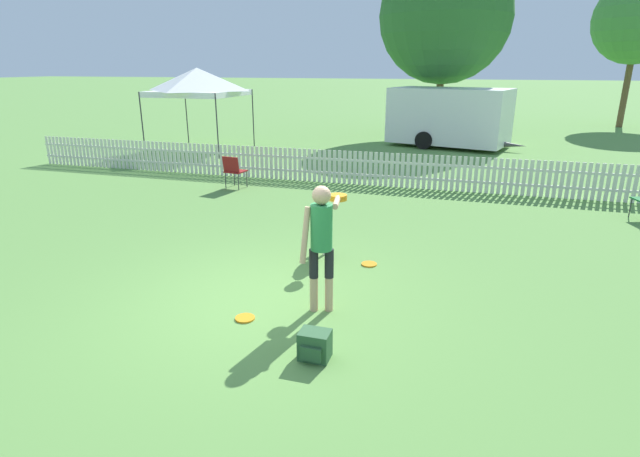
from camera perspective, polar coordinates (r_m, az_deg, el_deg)
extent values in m
plane|color=#5B8C42|center=(7.03, -6.37, -8.30)|extent=(240.00, 240.00, 0.00)
cylinder|color=tan|center=(6.65, -0.71, -7.49)|extent=(0.11, 0.11, 0.48)
cylinder|color=black|center=(6.47, -0.72, -4.02)|extent=(0.12, 0.12, 0.39)
cylinder|color=tan|center=(6.65, 1.03, -7.47)|extent=(0.11, 0.11, 0.48)
cylinder|color=black|center=(6.48, 1.05, -4.01)|extent=(0.12, 0.12, 0.39)
cylinder|color=#2D8447|center=(6.31, 0.17, 0.14)|extent=(0.35, 0.35, 0.60)
sphere|color=tan|center=(6.19, 0.17, 3.82)|extent=(0.24, 0.24, 0.24)
cylinder|color=tan|center=(6.28, -1.71, -0.78)|extent=(0.13, 0.22, 0.73)
cylinder|color=tan|center=(6.59, 1.91, 3.06)|extent=(0.22, 0.73, 0.14)
cylinder|color=orange|center=(6.95, 2.07, 3.36)|extent=(0.25, 0.25, 0.02)
cylinder|color=orange|center=(6.95, 2.08, 3.57)|extent=(0.25, 0.25, 0.02)
cylinder|color=orange|center=(6.94, 2.08, 3.78)|extent=(0.25, 0.25, 0.02)
ellipsoid|color=brown|center=(8.24, -0.10, -0.71)|extent=(0.44, 0.67, 0.50)
ellipsoid|color=silver|center=(8.25, -0.10, -1.01)|extent=(0.24, 0.35, 0.24)
sphere|color=brown|center=(7.85, -0.06, -0.14)|extent=(0.16, 0.16, 0.16)
cone|color=brown|center=(7.78, -0.05, -0.01)|extent=(0.13, 0.16, 0.14)
cylinder|color=orange|center=(7.78, -0.05, -0.01)|extent=(0.29, 0.22, 0.23)
cone|color=brown|center=(7.86, 0.30, 0.37)|extent=(0.05, 0.05, 0.07)
cone|color=brown|center=(7.86, -0.42, 0.37)|extent=(0.05, 0.05, 0.07)
cylinder|color=silver|center=(8.58, 0.48, -2.06)|extent=(0.06, 0.06, 0.31)
cylinder|color=silver|center=(8.57, -0.73, -2.07)|extent=(0.06, 0.06, 0.31)
cylinder|color=silver|center=(8.07, 0.50, -0.99)|extent=(0.10, 0.16, 0.24)
cylinder|color=silver|center=(8.06, -0.66, -0.99)|extent=(0.10, 0.16, 0.24)
cone|color=brown|center=(8.64, -0.14, -0.57)|extent=(0.14, 0.29, 0.20)
cylinder|color=orange|center=(8.24, 5.64, -4.07)|extent=(0.25, 0.25, 0.02)
cylinder|color=orange|center=(6.61, -8.57, -10.10)|extent=(0.25, 0.25, 0.02)
cube|color=#2D5633|center=(5.68, -0.59, -13.15)|extent=(0.34, 0.25, 0.33)
cube|color=#2D5633|center=(5.58, -1.05, -14.19)|extent=(0.24, 0.04, 0.16)
cube|color=silver|center=(13.67, 5.76, 6.05)|extent=(21.75, 0.04, 0.06)
cube|color=silver|center=(13.59, 5.81, 7.63)|extent=(21.75, 0.04, 0.06)
cube|color=silver|center=(18.91, -28.63, 7.87)|extent=(0.09, 0.02, 0.91)
cube|color=silver|center=(18.81, -28.32, 7.87)|extent=(0.09, 0.02, 0.91)
cube|color=silver|center=(18.71, -28.00, 7.88)|extent=(0.09, 0.02, 0.91)
cube|color=silver|center=(18.61, -27.68, 7.88)|extent=(0.09, 0.02, 0.91)
cube|color=silver|center=(18.51, -27.36, 7.88)|extent=(0.09, 0.02, 0.91)
cube|color=silver|center=(18.41, -27.03, 7.88)|extent=(0.09, 0.02, 0.91)
cube|color=silver|center=(18.31, -26.70, 7.88)|extent=(0.09, 0.02, 0.91)
cube|color=silver|center=(18.21, -26.36, 7.89)|extent=(0.09, 0.02, 0.91)
cube|color=silver|center=(18.11, -26.02, 7.89)|extent=(0.09, 0.02, 0.91)
cube|color=silver|center=(18.02, -25.68, 7.89)|extent=(0.09, 0.02, 0.91)
cube|color=silver|center=(17.92, -25.34, 7.89)|extent=(0.09, 0.02, 0.91)
cube|color=silver|center=(17.83, -24.99, 7.89)|extent=(0.09, 0.02, 0.91)
cube|color=silver|center=(17.73, -24.64, 7.89)|extent=(0.09, 0.02, 0.91)
cube|color=silver|center=(17.64, -24.28, 7.89)|extent=(0.09, 0.02, 0.91)
cube|color=silver|center=(17.54, -23.92, 7.89)|extent=(0.09, 0.02, 0.91)
cube|color=silver|center=(17.45, -23.55, 7.89)|extent=(0.09, 0.02, 0.91)
cube|color=silver|center=(17.36, -23.19, 7.89)|extent=(0.09, 0.02, 0.91)
cube|color=silver|center=(17.27, -22.81, 7.88)|extent=(0.09, 0.02, 0.91)
cube|color=silver|center=(17.18, -22.44, 7.88)|extent=(0.09, 0.02, 0.91)
cube|color=silver|center=(17.09, -22.06, 7.88)|extent=(0.09, 0.02, 0.91)
cube|color=silver|center=(17.00, -21.67, 7.88)|extent=(0.09, 0.02, 0.91)
cube|color=silver|center=(16.91, -21.29, 7.87)|extent=(0.09, 0.02, 0.91)
cube|color=silver|center=(16.82, -20.89, 7.87)|extent=(0.09, 0.02, 0.91)
cube|color=silver|center=(16.73, -20.50, 7.87)|extent=(0.09, 0.02, 0.91)
cube|color=silver|center=(16.65, -20.10, 7.86)|extent=(0.09, 0.02, 0.91)
cube|color=silver|center=(16.56, -19.69, 7.86)|extent=(0.09, 0.02, 0.91)
cube|color=silver|center=(16.48, -19.28, 7.85)|extent=(0.09, 0.02, 0.91)
cube|color=silver|center=(16.40, -18.87, 7.85)|extent=(0.09, 0.02, 0.91)
cube|color=silver|center=(16.31, -18.45, 7.84)|extent=(0.09, 0.02, 0.91)
cube|color=silver|center=(16.23, -18.03, 7.83)|extent=(0.09, 0.02, 0.91)
cube|color=silver|center=(16.15, -17.61, 7.83)|extent=(0.09, 0.02, 0.91)
cube|color=silver|center=(16.07, -17.18, 7.82)|extent=(0.09, 0.02, 0.91)
cube|color=silver|center=(15.99, -16.74, 7.81)|extent=(0.09, 0.02, 0.91)
cube|color=silver|center=(15.91, -16.31, 7.80)|extent=(0.09, 0.02, 0.91)
cube|color=silver|center=(15.83, -15.86, 7.79)|extent=(0.09, 0.02, 0.91)
cube|color=silver|center=(15.76, -15.42, 7.78)|extent=(0.09, 0.02, 0.91)
cube|color=silver|center=(15.68, -14.97, 7.77)|extent=(0.09, 0.02, 0.91)
cube|color=silver|center=(15.61, -14.51, 7.76)|extent=(0.09, 0.02, 0.91)
cube|color=silver|center=(15.53, -14.05, 7.75)|extent=(0.09, 0.02, 0.91)
cube|color=silver|center=(15.46, -13.59, 7.74)|extent=(0.09, 0.02, 0.91)
cube|color=silver|center=(15.39, -13.12, 7.73)|extent=(0.09, 0.02, 0.91)
cube|color=silver|center=(15.32, -12.65, 7.71)|extent=(0.09, 0.02, 0.91)
cube|color=silver|center=(15.25, -12.17, 7.70)|extent=(0.09, 0.02, 0.91)
cube|color=silver|center=(15.18, -11.69, 7.68)|extent=(0.09, 0.02, 0.91)
cube|color=silver|center=(15.11, -11.20, 7.67)|extent=(0.09, 0.02, 0.91)
cube|color=silver|center=(15.05, -10.71, 7.65)|extent=(0.09, 0.02, 0.91)
cube|color=silver|center=(14.98, -10.22, 7.64)|extent=(0.09, 0.02, 0.91)
cube|color=silver|center=(14.92, -9.72, 7.62)|extent=(0.09, 0.02, 0.91)
cube|color=silver|center=(14.86, -9.22, 7.60)|extent=(0.09, 0.02, 0.91)
cube|color=silver|center=(14.79, -8.71, 7.58)|extent=(0.09, 0.02, 0.91)
cube|color=silver|center=(14.73, -8.20, 7.56)|extent=(0.09, 0.02, 0.91)
cube|color=silver|center=(14.67, -7.68, 7.54)|extent=(0.09, 0.02, 0.91)
cube|color=silver|center=(14.62, -7.16, 7.52)|extent=(0.09, 0.02, 0.91)
cube|color=silver|center=(14.56, -6.64, 7.50)|extent=(0.09, 0.02, 0.91)
cube|color=silver|center=(14.50, -6.11, 7.48)|extent=(0.09, 0.02, 0.91)
cube|color=silver|center=(14.45, -5.58, 7.45)|extent=(0.09, 0.02, 0.91)
cube|color=silver|center=(14.39, -5.05, 7.43)|extent=(0.09, 0.02, 0.91)
cube|color=silver|center=(14.34, -4.51, 7.40)|extent=(0.09, 0.02, 0.91)
cube|color=silver|center=(14.29, -3.97, 7.38)|extent=(0.09, 0.02, 0.91)
cube|color=silver|center=(14.24, -3.42, 7.35)|extent=(0.09, 0.02, 0.91)
cube|color=silver|center=(14.19, -2.87, 7.32)|extent=(0.09, 0.02, 0.91)
cube|color=silver|center=(14.15, -2.31, 7.29)|extent=(0.09, 0.02, 0.91)
cube|color=silver|center=(14.10, -1.76, 7.26)|extent=(0.09, 0.02, 0.91)
cube|color=silver|center=(14.06, -1.20, 7.23)|extent=(0.09, 0.02, 0.91)
cube|color=silver|center=(14.01, -0.63, 7.20)|extent=(0.09, 0.02, 0.91)
cube|color=silver|center=(13.97, -0.06, 7.17)|extent=(0.09, 0.02, 0.91)
cube|color=silver|center=(13.93, 0.51, 7.14)|extent=(0.09, 0.02, 0.91)
cube|color=silver|center=(13.89, 1.08, 7.10)|extent=(0.09, 0.02, 0.91)
cube|color=silver|center=(13.85, 1.66, 7.07)|extent=(0.09, 0.02, 0.91)
cube|color=silver|center=(13.82, 2.24, 7.03)|extent=(0.09, 0.02, 0.91)
cube|color=silver|center=(13.78, 2.82, 7.00)|extent=(0.09, 0.02, 0.91)
cube|color=silver|center=(13.75, 3.41, 6.96)|extent=(0.09, 0.02, 0.91)
cube|color=silver|center=(13.72, 4.00, 6.92)|extent=(0.09, 0.02, 0.91)
cube|color=silver|center=(13.69, 4.59, 6.88)|extent=(0.09, 0.02, 0.91)
cube|color=silver|center=(13.66, 5.19, 6.84)|extent=(0.09, 0.02, 0.91)
cube|color=silver|center=(13.63, 5.78, 6.80)|extent=(0.09, 0.02, 0.91)
cube|color=silver|center=(13.60, 6.38, 6.76)|extent=(0.09, 0.02, 0.91)
cube|color=silver|center=(13.58, 6.98, 6.72)|extent=(0.09, 0.02, 0.91)
cube|color=silver|center=(13.55, 7.58, 6.67)|extent=(0.09, 0.02, 0.91)
cube|color=silver|center=(13.53, 8.19, 6.63)|extent=(0.09, 0.02, 0.91)
cube|color=silver|center=(13.51, 8.80, 6.58)|extent=(0.09, 0.02, 0.91)
cube|color=silver|center=(13.49, 9.40, 6.54)|extent=(0.09, 0.02, 0.91)
cube|color=silver|center=(13.48, 10.01, 6.49)|extent=(0.09, 0.02, 0.91)
cube|color=silver|center=(13.46, 10.62, 6.44)|extent=(0.09, 0.02, 0.91)
cube|color=silver|center=(13.45, 11.24, 6.39)|extent=(0.09, 0.02, 0.91)
cube|color=silver|center=(13.43, 11.85, 6.34)|extent=(0.09, 0.02, 0.91)
cube|color=silver|center=(13.42, 12.46, 6.29)|extent=(0.09, 0.02, 0.91)
cube|color=silver|center=(13.41, 13.08, 6.24)|extent=(0.09, 0.02, 0.91)
cube|color=silver|center=(13.40, 13.70, 6.19)|extent=(0.09, 0.02, 0.91)
cube|color=silver|center=(13.40, 14.31, 6.13)|extent=(0.09, 0.02, 0.91)
cube|color=silver|center=(13.39, 14.93, 6.08)|extent=(0.09, 0.02, 0.91)
cube|color=silver|center=(13.39, 15.55, 6.03)|extent=(0.09, 0.02, 0.91)
cube|color=silver|center=(13.39, 16.16, 5.97)|extent=(0.09, 0.02, 0.91)
cube|color=silver|center=(13.39, 16.78, 5.91)|extent=(0.09, 0.02, 0.91)
cube|color=silver|center=(13.39, 17.40, 5.86)|extent=(0.09, 0.02, 0.91)
cube|color=silver|center=(13.39, 18.01, 5.80)|extent=(0.09, 0.02, 0.91)
cube|color=silver|center=(13.40, 18.63, 5.74)|extent=(0.09, 0.02, 0.91)
cube|color=silver|center=(13.40, 19.25, 5.68)|extent=(0.09, 0.02, 0.91)
cube|color=silver|center=(13.41, 19.86, 5.63)|extent=(0.09, 0.02, 0.91)
cube|color=silver|center=(13.42, 20.48, 5.57)|extent=(0.09, 0.02, 0.91)
cube|color=silver|center=(13.43, 21.09, 5.51)|extent=(0.09, 0.02, 0.91)
cube|color=silver|center=(13.44, 21.70, 5.45)|extent=(0.09, 0.02, 0.91)
cube|color=silver|center=(13.45, 22.31, 5.38)|extent=(0.09, 0.02, 0.91)
cube|color=silver|center=(13.47, 22.92, 5.32)|extent=(0.09, 0.02, 0.91)
cube|color=silver|center=(13.49, 23.53, 5.26)|extent=(0.09, 0.02, 0.91)
cube|color=silver|center=(13.50, 24.13, 5.20)|extent=(0.09, 0.02, 0.91)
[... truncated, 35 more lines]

